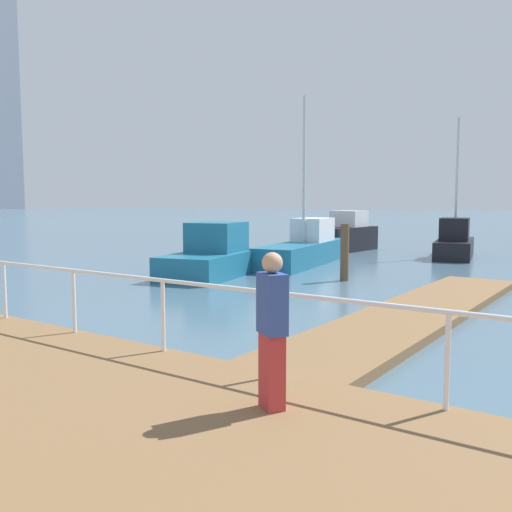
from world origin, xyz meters
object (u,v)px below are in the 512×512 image
at_px(moored_boat_1, 344,236).
at_px(pedestrian_2, 272,328).
at_px(moored_boat_2, 455,243).
at_px(moored_boat_3, 212,256).
at_px(moored_boat_5, 305,248).

height_order(moored_boat_1, pedestrian_2, moored_boat_1).
xyz_separation_m(moored_boat_2, moored_boat_3, (-11.41, 5.11, 0.03)).
bearing_deg(pedestrian_2, moored_boat_2, 10.54).
distance_m(moored_boat_1, pedestrian_2, 23.94).
height_order(moored_boat_2, moored_boat_5, moored_boat_5).
height_order(moored_boat_1, moored_boat_3, moored_boat_1).
distance_m(moored_boat_2, pedestrian_2, 21.92).
distance_m(moored_boat_3, pedestrian_2, 13.64).
distance_m(moored_boat_5, pedestrian_2, 17.47).
xyz_separation_m(moored_boat_2, pedestrian_2, (-21.54, -4.01, 0.59)).
bearing_deg(moored_boat_5, moored_boat_1, 12.40).
distance_m(moored_boat_1, moored_boat_2, 5.79).
height_order(moored_boat_2, pedestrian_2, moored_boat_2).
relative_size(moored_boat_3, moored_boat_5, 0.64).
distance_m(moored_boat_2, moored_boat_5, 7.58).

